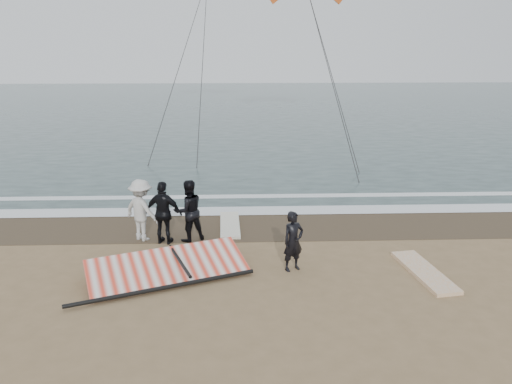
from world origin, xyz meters
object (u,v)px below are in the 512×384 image
man_main (293,241)px  sail_rig (166,268)px  board_cream (230,225)px  board_white (424,272)px

man_main → sail_rig: size_ratio=0.37×
board_cream → sail_rig: sail_rig is taller
board_white → sail_rig: size_ratio=0.57×
board_white → sail_rig: 6.64m
board_white → board_cream: 6.21m
board_cream → man_main: bearing=-64.2°
man_main → board_cream: size_ratio=0.70×
board_cream → sail_rig: (-1.57, -3.42, 0.15)m
man_main → sail_rig: 3.33m
man_main → board_cream: man_main is taller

